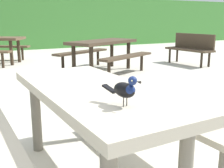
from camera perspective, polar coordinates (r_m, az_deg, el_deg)
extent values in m
cube|color=#B2A893|center=(2.07, -3.71, -1.56)|extent=(0.82, 1.82, 0.07)
cylinder|color=slate|center=(2.73, -15.25, -6.48)|extent=(0.09, 0.09, 0.67)
cylinder|color=slate|center=(2.90, -5.01, -4.92)|extent=(0.09, 0.09, 0.67)
cube|color=#B2A893|center=(2.53, 10.84, -5.89)|extent=(0.33, 1.72, 0.05)
cylinder|color=slate|center=(2.22, 21.78, -15.72)|extent=(0.07, 0.07, 0.39)
cylinder|color=slate|center=(3.09, 2.90, -6.46)|extent=(0.07, 0.07, 0.39)
ellipsoid|color=black|center=(1.59, 2.54, -1.24)|extent=(0.11, 0.16, 0.09)
ellipsoid|color=navy|center=(1.56, 3.67, -1.26)|extent=(0.08, 0.08, 0.06)
sphere|color=navy|center=(1.54, 4.23, 0.65)|extent=(0.05, 0.05, 0.05)
sphere|color=#EAE08C|center=(1.54, 5.03, 0.89)|extent=(0.01, 0.01, 0.01)
sphere|color=#EAE08C|center=(1.52, 4.09, 0.66)|extent=(0.01, 0.01, 0.01)
cone|color=black|center=(1.51, 5.41, 0.42)|extent=(0.02, 0.03, 0.02)
cube|color=black|center=(1.67, -0.53, -0.98)|extent=(0.06, 0.11, 0.04)
cylinder|color=#47423D|center=(1.61, 3.04, -3.54)|extent=(0.01, 0.01, 0.05)
cylinder|color=#47423D|center=(1.59, 2.38, -3.75)|extent=(0.01, 0.01, 0.05)
cylinder|color=#382B1D|center=(8.08, -19.90, 6.00)|extent=(0.09, 0.09, 0.67)
cylinder|color=#382B1D|center=(8.57, -18.54, 6.47)|extent=(0.09, 0.09, 0.67)
cylinder|color=#382B1D|center=(7.73, -21.46, 4.53)|extent=(0.07, 0.07, 0.39)
cube|color=brown|center=(9.23, -21.70, 7.15)|extent=(1.61, 1.12, 0.05)
cylinder|color=#382B1D|center=(9.01, -17.85, 5.91)|extent=(0.07, 0.07, 0.39)
cube|color=#473828|center=(6.67, -1.96, 8.61)|extent=(1.95, 1.43, 0.07)
cylinder|color=#2E241A|center=(7.10, 3.37, 5.88)|extent=(0.09, 0.09, 0.67)
cylinder|color=#2E241A|center=(7.41, -0.04, 6.20)|extent=(0.09, 0.09, 0.67)
cylinder|color=#2E241A|center=(6.01, -4.25, 4.53)|extent=(0.09, 0.09, 0.67)
cylinder|color=#2E241A|center=(6.37, -7.83, 4.94)|extent=(0.09, 0.09, 0.67)
cube|color=#473828|center=(6.28, 3.02, 5.66)|extent=(1.67, 0.96, 0.05)
cylinder|color=#2E241A|center=(6.84, 6.07, 4.36)|extent=(0.07, 0.07, 0.39)
cylinder|color=#2E241A|center=(5.80, -0.63, 2.85)|extent=(0.07, 0.07, 0.39)
cube|color=#473828|center=(7.16, -6.28, 6.52)|extent=(1.67, 0.96, 0.05)
cylinder|color=#2E241A|center=(7.66, -2.90, 5.35)|extent=(0.07, 0.07, 0.39)
cylinder|color=#2E241A|center=(6.75, -10.02, 4.11)|extent=(0.07, 0.07, 0.39)
cube|color=#473828|center=(7.99, 15.47, 6.81)|extent=(0.59, 1.44, 0.05)
cube|color=#473828|center=(8.11, 16.45, 8.44)|extent=(0.19, 1.33, 0.40)
cylinder|color=black|center=(8.27, 11.72, 5.68)|extent=(0.06, 0.06, 0.39)
cylinder|color=black|center=(8.49, 13.18, 5.79)|extent=(0.06, 0.06, 0.39)
cylinder|color=black|center=(7.54, 17.83, 4.62)|extent=(0.06, 0.06, 0.39)
cylinder|color=black|center=(7.79, 19.24, 4.77)|extent=(0.06, 0.06, 0.39)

